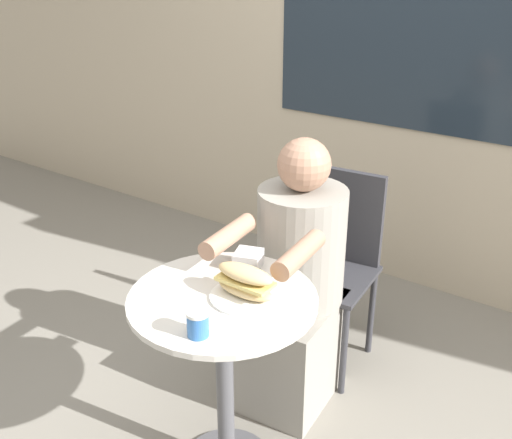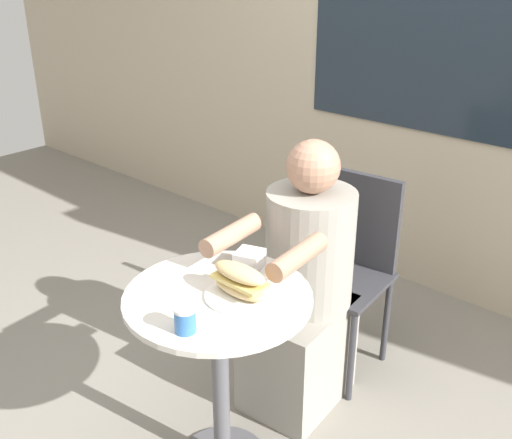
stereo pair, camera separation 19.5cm
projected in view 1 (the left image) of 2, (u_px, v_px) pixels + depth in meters
name	position (u px, v px, depth m)	size (l,w,h in m)	color
storefront_wall	(436.00, 23.00, 2.88)	(8.00, 0.09, 2.80)	#B7A88E
cafe_table	(224.00, 349.00, 1.98)	(0.61, 0.61, 0.72)	beige
diner_chair	(335.00, 251.00, 2.62)	(0.41, 0.41, 0.87)	#333338
seated_diner	(296.00, 294.00, 2.37)	(0.39, 0.63, 1.11)	gray
sandwich_on_plate	(245.00, 284.00, 1.87)	(0.23, 0.23, 0.11)	white
drink_cup	(198.00, 323.00, 1.69)	(0.07, 0.07, 0.08)	#336BB7
napkin_box	(248.00, 260.00, 2.06)	(0.11, 0.11, 0.06)	silver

